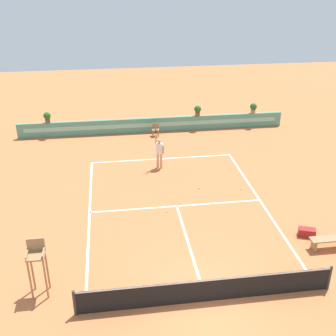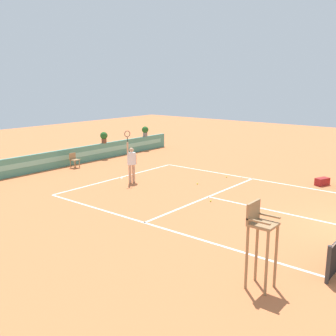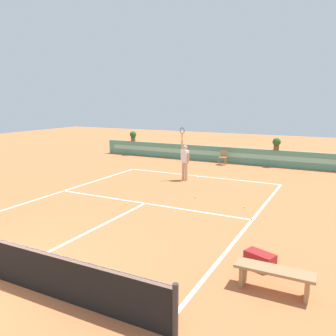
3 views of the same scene
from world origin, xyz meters
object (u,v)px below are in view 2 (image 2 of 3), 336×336
(tennis_player, at_px, (131,162))
(tennis_ball_by_sideline, at_px, (197,184))
(umpire_chair, at_px, (260,235))
(tennis_ball_near_baseline, at_px, (226,177))
(potted_plant_right, at_px, (104,137))
(tennis_ball_mid_court, at_px, (211,201))
(potted_plant_far_right, at_px, (145,131))
(ball_kid_chair, at_px, (74,159))
(gear_bag, at_px, (322,182))

(tennis_player, bearing_deg, tennis_ball_by_sideline, -57.89)
(umpire_chair, relative_size, tennis_ball_near_baseline, 31.47)
(tennis_ball_near_baseline, bearing_deg, tennis_player, 140.85)
(tennis_ball_near_baseline, relative_size, potted_plant_right, 0.09)
(tennis_ball_mid_court, relative_size, tennis_ball_by_sideline, 1.00)
(potted_plant_right, bearing_deg, umpire_chair, -119.84)
(tennis_ball_near_baseline, distance_m, tennis_ball_by_sideline, 2.14)
(umpire_chair, xyz_separation_m, potted_plant_far_right, (12.61, 15.13, 0.07))
(potted_plant_far_right, bearing_deg, potted_plant_right, 180.00)
(tennis_player, height_order, tennis_ball_mid_court, tennis_player)
(ball_kid_chair, bearing_deg, potted_plant_far_right, 6.03)
(umpire_chair, xyz_separation_m, ball_kid_chair, (5.68, 14.39, -0.86))
(potted_plant_right, bearing_deg, tennis_ball_mid_court, -108.84)
(gear_bag, distance_m, tennis_ball_by_sideline, 6.00)
(tennis_ball_near_baseline, height_order, tennis_ball_by_sideline, same)
(umpire_chair, xyz_separation_m, potted_plant_right, (8.68, 15.13, 0.07))
(tennis_ball_near_baseline, bearing_deg, ball_kid_chair, 113.41)
(gear_bag, relative_size, tennis_ball_near_baseline, 10.29)
(tennis_ball_by_sideline, bearing_deg, tennis_player, 122.11)
(tennis_ball_near_baseline, distance_m, tennis_ball_mid_court, 4.40)
(tennis_ball_mid_court, bearing_deg, ball_kid_chair, 86.61)
(umpire_chair, xyz_separation_m, tennis_ball_mid_court, (5.11, 4.66, -1.31))
(umpire_chair, height_order, potted_plant_far_right, umpire_chair)
(umpire_chair, relative_size, gear_bag, 3.06)
(tennis_player, relative_size, potted_plant_far_right, 3.57)
(tennis_player, relative_size, tennis_ball_near_baseline, 38.01)
(umpire_chair, relative_size, tennis_player, 0.83)
(ball_kid_chair, distance_m, potted_plant_far_right, 7.03)
(tennis_ball_mid_court, relative_size, potted_plant_right, 0.09)
(tennis_ball_near_baseline, distance_m, potted_plant_far_right, 9.55)
(tennis_ball_near_baseline, bearing_deg, potted_plant_right, 93.24)
(gear_bag, bearing_deg, tennis_ball_near_baseline, 109.34)
(potted_plant_right, bearing_deg, gear_bag, -81.21)
(umpire_chair, height_order, tennis_ball_mid_court, umpire_chair)
(gear_bag, bearing_deg, tennis_ball_mid_court, 154.07)
(ball_kid_chair, relative_size, gear_bag, 1.21)
(tennis_ball_near_baseline, relative_size, potted_plant_far_right, 0.09)
(umpire_chair, distance_m, gear_bag, 10.95)
(tennis_player, relative_size, tennis_ball_mid_court, 38.01)
(potted_plant_right, bearing_deg, tennis_ball_by_sideline, -100.82)
(tennis_ball_by_sideline, relative_size, potted_plant_far_right, 0.09)
(ball_kid_chair, distance_m, tennis_ball_by_sideline, 7.83)
(tennis_player, distance_m, potted_plant_right, 6.60)
(ball_kid_chair, xyz_separation_m, potted_plant_right, (2.99, 0.73, 0.93))
(umpire_chair, bearing_deg, tennis_player, 60.49)
(tennis_ball_mid_court, bearing_deg, potted_plant_right, 71.16)
(gear_bag, height_order, potted_plant_far_right, potted_plant_far_right)
(umpire_chair, relative_size, tennis_ball_by_sideline, 31.47)
(tennis_player, bearing_deg, gear_bag, -54.42)
(tennis_player, bearing_deg, tennis_ball_near_baseline, -39.15)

